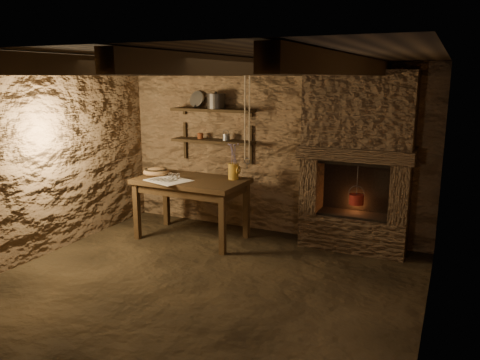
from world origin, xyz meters
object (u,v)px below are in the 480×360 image
at_px(work_table, 192,206).
at_px(stoneware_jug, 234,164).
at_px(iron_stockpot, 216,102).
at_px(wooden_bowl, 156,172).
at_px(red_pot, 356,199).

relative_size(work_table, stoneware_jug, 3.01).
xyz_separation_m(work_table, iron_stockpot, (0.08, 0.61, 1.41)).
bearing_deg(wooden_bowl, work_table, -1.29).
relative_size(work_table, red_pot, 2.80).
bearing_deg(red_pot, iron_stockpot, 176.70).
bearing_deg(wooden_bowl, iron_stockpot, 42.30).
distance_m(work_table, red_pot, 2.22).
height_order(work_table, iron_stockpot, iron_stockpot).
relative_size(wooden_bowl, red_pot, 0.68).
height_order(stoneware_jug, red_pot, stoneware_jug).
bearing_deg(work_table, stoneware_jug, 23.16).
bearing_deg(stoneware_jug, wooden_bowl, -149.03).
xyz_separation_m(work_table, stoneware_jug, (0.54, 0.22, 0.61)).
bearing_deg(work_table, wooden_bowl, 179.91).
height_order(iron_stockpot, red_pot, iron_stockpot).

